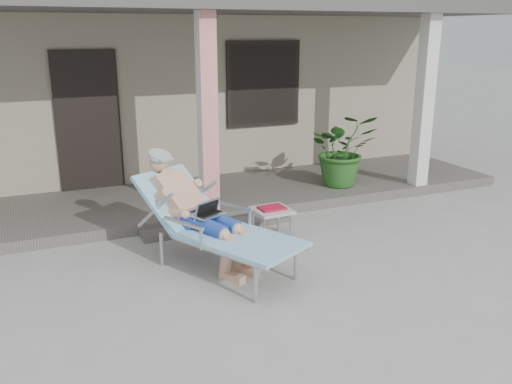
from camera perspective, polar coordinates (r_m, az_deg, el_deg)
name	(u,v)px	position (r m, az deg, el deg)	size (l,w,h in m)	color
ground	(277,287)	(5.61, 2.26, -10.00)	(60.00, 60.00, 0.00)	#9E9E99
house	(139,75)	(11.26, -12.26, 11.93)	(10.40, 5.40, 3.30)	#9E937E
porch_deck	(192,200)	(8.20, -6.75, -0.80)	(10.00, 2.00, 0.15)	#605B56
porch_overhang	(186,10)	(7.78, -7.33, 18.51)	(10.00, 2.30, 2.85)	silver
porch_step	(217,226)	(7.17, -4.09, -3.62)	(2.00, 0.30, 0.07)	#605B56
lounger	(204,196)	(5.85, -5.45, -0.41)	(1.56, 2.07, 1.31)	#B7B7BC
side_table	(272,212)	(6.78, 1.67, -2.09)	(0.48, 0.48, 0.40)	#B0B0AB
potted_palm	(343,149)	(8.63, 9.12, 4.46)	(1.04, 0.90, 1.15)	#26591E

